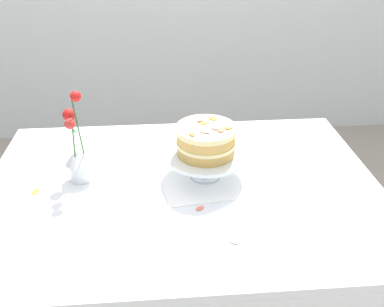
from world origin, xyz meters
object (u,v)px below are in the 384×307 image
dining_table (183,209)px  cake_stand (206,157)px  layer_cake (206,140)px  flower_vase (78,155)px

dining_table → cake_stand: size_ratio=4.83×
dining_table → cake_stand: (0.09, 0.07, 0.17)m
cake_stand → layer_cake: size_ratio=1.37×
cake_stand → layer_cake: layer_cake is taller
dining_table → cake_stand: 0.21m
cake_stand → flower_vase: 0.45m
cake_stand → layer_cake: 0.07m
dining_table → cake_stand: cake_stand is taller
dining_table → flower_vase: 0.42m
dining_table → layer_cake: layer_cake is taller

